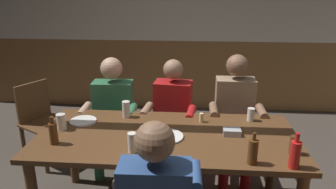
# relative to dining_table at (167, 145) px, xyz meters

# --- Properties ---
(back_wall_wainscot) EXTENTS (6.51, 0.12, 1.08)m
(back_wall_wainscot) POSITION_rel_dining_table_xyz_m (0.00, 2.61, -0.12)
(back_wall_wainscot) COLOR brown
(back_wall_wainscot) RESTS_ON ground_plane
(dining_table) EXTENTS (2.08, 0.96, 0.75)m
(dining_table) POSITION_rel_dining_table_xyz_m (0.00, 0.00, 0.00)
(dining_table) COLOR brown
(dining_table) RESTS_ON ground_plane
(person_0) EXTENTS (0.55, 0.51, 1.20)m
(person_0) POSITION_rel_dining_table_xyz_m (-0.62, 0.71, 0.01)
(person_0) COLOR #33724C
(person_0) RESTS_ON ground_plane
(person_1) EXTENTS (0.54, 0.56, 1.19)m
(person_1) POSITION_rel_dining_table_xyz_m (-0.01, 0.71, -0.00)
(person_1) COLOR #AD1919
(person_1) RESTS_ON ground_plane
(person_2) EXTENTS (0.53, 0.52, 1.25)m
(person_2) POSITION_rel_dining_table_xyz_m (0.63, 0.70, 0.02)
(person_2) COLOR #997F60
(person_2) RESTS_ON ground_plane
(chair_empty_near_left) EXTENTS (0.60, 0.60, 0.88)m
(chair_empty_near_left) POSITION_rel_dining_table_xyz_m (-1.45, 0.83, -0.19)
(chair_empty_near_left) COLOR brown
(chair_empty_near_left) RESTS_ON ground_plane
(table_candle) EXTENTS (0.04, 0.04, 0.08)m
(table_candle) POSITION_rel_dining_table_xyz_m (0.28, 0.28, 0.13)
(table_candle) COLOR #F9E08C
(table_candle) RESTS_ON dining_table
(condiment_caddy) EXTENTS (0.14, 0.10, 0.05)m
(condiment_caddy) POSITION_rel_dining_table_xyz_m (0.52, 0.04, 0.11)
(condiment_caddy) COLOR #B2B7BC
(condiment_caddy) RESTS_ON dining_table
(plate_0) EXTENTS (0.23, 0.23, 0.01)m
(plate_0) POSITION_rel_dining_table_xyz_m (-0.75, 0.20, 0.10)
(plate_0) COLOR white
(plate_0) RESTS_ON dining_table
(plate_1) EXTENTS (0.27, 0.27, 0.01)m
(plate_1) POSITION_rel_dining_table_xyz_m (-0.00, -0.05, 0.10)
(plate_1) COLOR white
(plate_1) RESTS_ON dining_table
(bottle_0) EXTENTS (0.07, 0.07, 0.25)m
(bottle_0) POSITION_rel_dining_table_xyz_m (0.87, -0.42, 0.19)
(bottle_0) COLOR red
(bottle_0) RESTS_ON dining_table
(bottle_1) EXTENTS (0.07, 0.07, 0.23)m
(bottle_1) POSITION_rel_dining_table_xyz_m (0.61, -0.39, 0.18)
(bottle_1) COLOR #593314
(bottle_1) RESTS_ON dining_table
(bottle_2) EXTENTS (0.06, 0.06, 0.22)m
(bottle_2) POSITION_rel_dining_table_xyz_m (-0.83, -0.22, 0.18)
(bottle_2) COLOR #593314
(bottle_2) RESTS_ON dining_table
(pint_glass_0) EXTENTS (0.06, 0.06, 0.15)m
(pint_glass_0) POSITION_rel_dining_table_xyz_m (-0.22, -0.29, 0.16)
(pint_glass_0) COLOR white
(pint_glass_0) RESTS_ON dining_table
(pint_glass_1) EXTENTS (0.06, 0.06, 0.14)m
(pint_glass_1) POSITION_rel_dining_table_xyz_m (0.92, -0.23, 0.16)
(pint_glass_1) COLOR #4C2D19
(pint_glass_1) RESTS_ON dining_table
(pint_glass_2) EXTENTS (0.08, 0.08, 0.14)m
(pint_glass_2) POSITION_rel_dining_table_xyz_m (-0.88, 0.03, 0.16)
(pint_glass_2) COLOR white
(pint_glass_2) RESTS_ON dining_table
(pint_glass_3) EXTENTS (0.07, 0.07, 0.15)m
(pint_glass_3) POSITION_rel_dining_table_xyz_m (-0.40, 0.34, 0.16)
(pint_glass_3) COLOR white
(pint_glass_3) RESTS_ON dining_table
(pint_glass_4) EXTENTS (0.06, 0.06, 0.12)m
(pint_glass_4) POSITION_rel_dining_table_xyz_m (0.71, 0.34, 0.15)
(pint_glass_4) COLOR white
(pint_glass_4) RESTS_ON dining_table
(pint_glass_5) EXTENTS (0.07, 0.07, 0.13)m
(pint_glass_5) POSITION_rel_dining_table_xyz_m (-0.11, -0.34, 0.15)
(pint_glass_5) COLOR #E5C64C
(pint_glass_5) RESTS_ON dining_table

